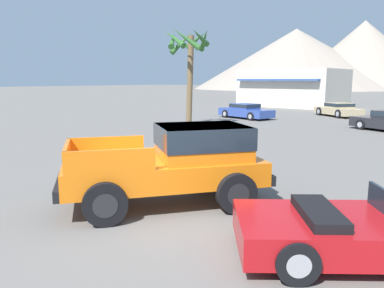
% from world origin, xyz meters
% --- Properties ---
extents(ground_plane, '(320.00, 320.00, 0.00)m').
position_xyz_m(ground_plane, '(0.00, 0.00, 0.00)').
color(ground_plane, slate).
extents(orange_pickup_truck, '(4.28, 5.04, 1.88)m').
position_xyz_m(orange_pickup_truck, '(-0.23, 0.74, 1.07)').
color(orange_pickup_truck, orange).
rests_on(orange_pickup_truck, ground_plane).
extents(red_convertible_car, '(4.37, 4.03, 1.10)m').
position_xyz_m(red_convertible_car, '(3.94, 0.62, 0.44)').
color(red_convertible_car, '#B21419').
rests_on(red_convertible_car, ground_plane).
extents(parked_car_blue, '(4.72, 2.66, 1.14)m').
position_xyz_m(parked_car_blue, '(-9.90, 19.03, 0.58)').
color(parked_car_blue, '#334C9E').
rests_on(parked_car_blue, ground_plane).
extents(parked_car_tan, '(4.40, 3.83, 1.12)m').
position_xyz_m(parked_car_tan, '(-4.91, 25.15, 0.58)').
color(parked_car_tan, tan).
rests_on(parked_car_tan, ground_plane).
extents(palm_tree_tall, '(2.92, 2.91, 6.06)m').
position_xyz_m(palm_tree_tall, '(-9.77, 12.12, 4.60)').
color(palm_tree_tall, brown).
rests_on(palm_tree_tall, ground_plane).
extents(storefront_building, '(10.29, 8.58, 4.08)m').
position_xyz_m(storefront_building, '(-13.24, 34.40, 2.04)').
color(storefront_building, beige).
rests_on(storefront_building, ground_plane).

